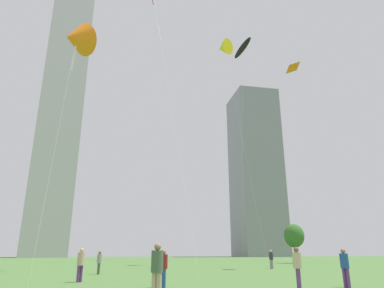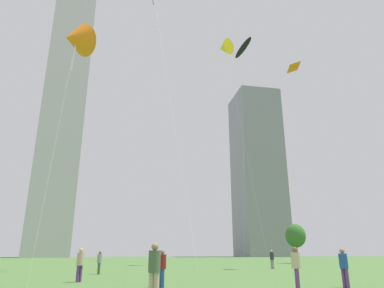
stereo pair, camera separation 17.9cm
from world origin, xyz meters
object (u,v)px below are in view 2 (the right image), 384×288
Objects in this scene: person_standing_3 at (272,258)px; park_tree_1 at (295,236)px; person_standing_6 at (344,265)px; kite_flying_2 at (224,48)px; distant_highrise_0 at (61,116)px; person_standing_0 at (154,267)px; person_standing_5 at (99,261)px; kite_flying_5 at (294,69)px; distant_highrise_1 at (257,171)px; kite_flying_0 at (243,48)px; kite_flying_1 at (76,39)px; person_standing_1 at (296,264)px; person_standing_4 at (162,265)px; person_standing_2 at (80,262)px.

person_standing_3 is 0.30× the size of park_tree_1.
kite_flying_2 is at bearing -32.40° from person_standing_6.
kite_flying_2 is at bearing -78.30° from distant_highrise_0.
person_standing_5 is (-2.82, 15.69, -0.12)m from person_standing_0.
park_tree_1 is at bearing 67.39° from kite_flying_5.
person_standing_5 is 0.05× the size of kite_flying_2.
kite_flying_2 is 0.49× the size of distant_highrise_1.
kite_flying_0 is 14.51m from kite_flying_2.
person_standing_3 is 118.08m from distant_highrise_0.
kite_flying_1 is 0.24× the size of distant_highrise_1.
person_standing_5 is 118.56m from distant_highrise_0.
kite_flying_5 is (11.35, 18.58, 21.69)m from person_standing_1.
person_standing_4 is at bearing -112.66° from kite_flying_2.
person_standing_4 is 1.02× the size of person_standing_5.
person_standing_5 is 0.95× the size of person_standing_6.
person_standing_6 is (8.28, -1.70, 0.03)m from person_standing_4.
person_standing_3 is at bearing 176.49° from person_standing_2.
person_standing_4 is 0.10× the size of kite_flying_1.
person_standing_0 is at bearing 169.57° from person_standing_5.
distant_highrise_0 is at bearing -174.89° from distant_highrise_1.
kite_flying_2 reaches higher than park_tree_1.
kite_flying_0 reaches higher than person_standing_2.
distant_highrise_0 is (-34.74, 116.69, 51.50)m from person_standing_1.
person_standing_2 is 0.07× the size of kite_flying_0.
distant_highrise_1 reaches higher than person_standing_2.
person_standing_1 is 19.78m from kite_flying_1.
distant_highrise_1 reaches higher than person_standing_5.
kite_flying_0 is at bearing 0.30° from person_standing_1.
park_tree_1 is at bearing -70.49° from person_standing_5.
kite_flying_5 is at bearing -109.50° from distant_highrise_1.
kite_flying_1 is at bearing -125.69° from kite_flying_2.
distant_highrise_1 is at bearing 65.79° from kite_flying_2.
kite_flying_2 is at bearing -114.45° from distant_highrise_1.
person_standing_5 is 17.48m from person_standing_6.
person_standing_2 is 0.08× the size of kite_flying_5.
kite_flying_0 is (15.00, 7.27, 25.04)m from person_standing_5.
person_standing_4 is at bearing -90.09° from person_standing_3.
person_standing_2 is at bearing -116.42° from distant_highrise_1.
person_standing_3 is 21.70m from park_tree_1.
kite_flying_5 reaches higher than person_standing_5.
kite_flying_1 is (-2.33, -6.61, 14.68)m from person_standing_5.
distant_highrise_0 reaches higher than person_standing_0.
person_standing_3 is 22.10m from kite_flying_5.
kite_flying_5 is (5.73, -1.69, -3.27)m from kite_flying_0.
person_standing_4 is at bearing -37.56° from kite_flying_1.
person_standing_3 is 21.44m from person_standing_4.
kite_flying_5 reaches higher than person_standing_1.
distant_highrise_1 is (58.31, 118.63, 34.92)m from person_standing_2.
person_standing_5 is at bearing -117.62° from distant_highrise_1.
distant_highrise_1 is at bearing 70.74° from kite_flying_5.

